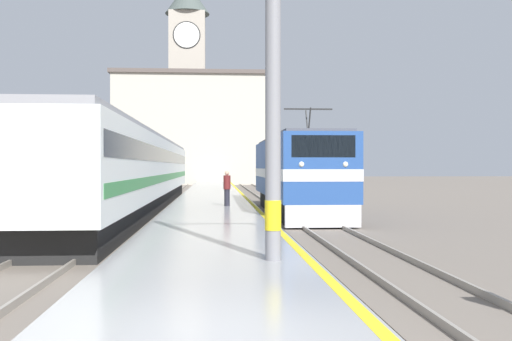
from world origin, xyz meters
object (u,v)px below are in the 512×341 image
object	(u,v)px
locomotive_train	(297,174)
person_on_platform	(227,188)
catenary_mast	(277,76)
passenger_train	(140,171)
clock_tower	(187,76)

from	to	relation	value
locomotive_train	person_on_platform	distance (m)	3.37
locomotive_train	person_on_platform	world-z (taller)	locomotive_train
locomotive_train	catenary_mast	bearing A→B (deg)	-99.23
catenary_mast	locomotive_train	bearing A→B (deg)	80.77
person_on_platform	passenger_train	bearing A→B (deg)	140.86
catenary_mast	clock_tower	size ratio (longest dim) A/B	0.26
catenary_mast	passenger_train	bearing A→B (deg)	104.36
passenger_train	clock_tower	size ratio (longest dim) A/B	1.34
person_on_platform	clock_tower	size ratio (longest dim) A/B	0.06
passenger_train	clock_tower	bearing A→B (deg)	89.84
person_on_platform	catenary_mast	bearing A→B (deg)	-87.73
passenger_train	clock_tower	distance (m)	54.45
locomotive_train	passenger_train	world-z (taller)	locomotive_train
locomotive_train	clock_tower	world-z (taller)	clock_tower
person_on_platform	clock_tower	xyz separation A→B (m)	(-4.37, 56.54, 13.85)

